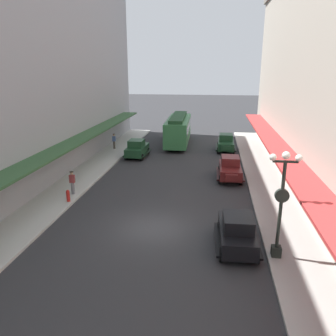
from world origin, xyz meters
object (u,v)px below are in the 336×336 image
(parked_car_0, at_px, (137,148))
(pedestrian_0, at_px, (72,182))
(parked_car_2, at_px, (226,142))
(lamp_post_with_clock, at_px, (281,201))
(streetcar, at_px, (178,129))
(parked_car_3, at_px, (237,231))
(fire_hydrant, at_px, (68,196))
(pedestrian_3, at_px, (114,141))
(parked_car_1, at_px, (230,168))

(parked_car_0, height_order, pedestrian_0, parked_car_0)
(parked_car_0, distance_m, parked_car_2, 9.90)
(parked_car_2, height_order, lamp_post_with_clock, lamp_post_with_clock)
(parked_car_2, relative_size, pedestrian_0, 2.56)
(streetcar, bearing_deg, parked_car_3, -76.62)
(parked_car_0, height_order, fire_hydrant, parked_car_0)
(parked_car_2, distance_m, fire_hydrant, 19.90)
(parked_car_3, xyz_separation_m, pedestrian_0, (-11.18, 5.72, 0.07))
(parked_car_3, bearing_deg, fire_hydrant, 158.38)
(streetcar, bearing_deg, fire_hydrant, -105.59)
(streetcar, bearing_deg, pedestrian_3, -150.37)
(parked_car_0, distance_m, parked_car_3, 19.28)
(streetcar, height_order, fire_hydrant, streetcar)
(parked_car_1, xyz_separation_m, parked_car_2, (-0.11, 9.80, 0.00))
(parked_car_1, relative_size, pedestrian_3, 2.56)
(parked_car_2, relative_size, parked_car_3, 0.99)
(fire_hydrant, bearing_deg, parked_car_2, 56.80)
(lamp_post_with_clock, height_order, fire_hydrant, lamp_post_with_clock)
(parked_car_2, relative_size, streetcar, 0.44)
(parked_car_1, bearing_deg, streetcar, 114.72)
(pedestrian_0, distance_m, pedestrian_3, 13.97)
(parked_car_2, relative_size, pedestrian_3, 2.56)
(parked_car_3, distance_m, fire_hydrant, 11.76)
(lamp_post_with_clock, distance_m, pedestrian_3, 24.92)
(parked_car_2, xyz_separation_m, lamp_post_with_clock, (1.85, -21.76, 2.04))
(streetcar, xyz_separation_m, pedestrian_0, (-5.60, -17.76, -0.89))
(parked_car_3, xyz_separation_m, streetcar, (-5.58, 23.48, 0.96))
(parked_car_3, relative_size, streetcar, 0.44)
(lamp_post_with_clock, bearing_deg, parked_car_3, 156.98)
(pedestrian_3, bearing_deg, streetcar, 29.63)
(parked_car_0, xyz_separation_m, parked_car_3, (9.10, -17.00, 0.00))
(parked_car_1, distance_m, parked_car_2, 9.80)
(parked_car_0, height_order, parked_car_3, same)
(streetcar, distance_m, lamp_post_with_clock, 25.38)
(parked_car_0, height_order, parked_car_2, same)
(parked_car_3, height_order, pedestrian_3, parked_car_3)
(parked_car_3, relative_size, fire_hydrant, 5.24)
(parked_car_0, relative_size, pedestrian_3, 2.56)
(parked_car_1, relative_size, fire_hydrant, 5.22)
(lamp_post_with_clock, bearing_deg, fire_hydrant, 158.18)
(parked_car_0, relative_size, parked_car_1, 1.00)
(parked_car_0, distance_m, parked_car_1, 10.87)
(parked_car_0, bearing_deg, streetcar, 61.52)
(parked_car_0, bearing_deg, parked_car_3, -61.86)
(parked_car_3, bearing_deg, pedestrian_0, 152.91)
(parked_car_1, height_order, pedestrian_0, parked_car_1)
(fire_hydrant, distance_m, pedestrian_0, 1.48)
(parked_car_0, bearing_deg, pedestrian_0, -100.48)
(streetcar, bearing_deg, lamp_post_with_clock, -73.01)
(parked_car_3, bearing_deg, pedestrian_3, 122.10)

